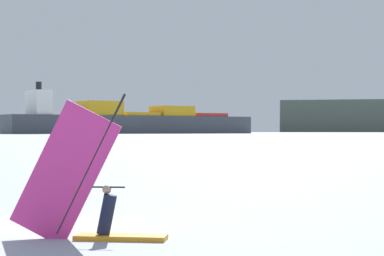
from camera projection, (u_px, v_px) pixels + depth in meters
The scene contains 4 objects.
ground_plane at pixel (29, 224), 21.19m from camera, with size 4000.00×4000.00×0.00m, color #9EA8B2.
windsurfer at pixel (92, 202), 18.26m from camera, with size 3.79×1.66×3.75m.
cargo_ship at pixel (131, 121), 564.05m from camera, with size 127.32×182.15×36.48m.
distant_headland at pixel (271, 118), 1130.64m from camera, with size 1008.50×254.88×42.65m, color #4C564C.
Camera 1 is at (13.56, -16.93, 2.65)m, focal length 70.50 mm.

